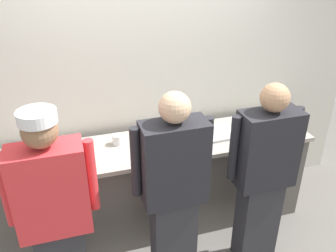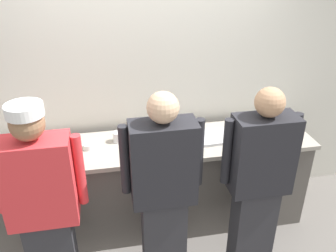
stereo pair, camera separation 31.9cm
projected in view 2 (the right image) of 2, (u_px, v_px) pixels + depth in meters
ground_plane at (161, 246)px, 3.35m from camera, size 9.00×9.00×0.00m
wall_back at (146, 71)px, 3.38m from camera, size 4.63×0.10×2.92m
prep_counter at (155, 185)px, 3.44m from camera, size 2.95×0.65×0.92m
chef_near_left at (44, 208)px, 2.47m from camera, size 0.61×0.24×1.69m
chef_center at (164, 190)px, 2.66m from camera, size 0.62×0.24×1.69m
chef_far_right at (258, 181)px, 2.79m from camera, size 0.61×0.24×1.67m
plate_stack_front at (43, 156)px, 3.00m from camera, size 0.21×0.21×0.05m
plate_stack_rear at (21, 146)px, 3.09m from camera, size 0.23×0.23×0.10m
mixing_bowl_steel at (277, 130)px, 3.33m from camera, size 0.30×0.30×0.12m
sheet_tray at (211, 137)px, 3.31m from camera, size 0.52×0.31×0.02m
squeeze_bottle_primary at (65, 146)px, 3.01m from camera, size 0.05×0.05×0.20m
ramekin_red_sauce at (251, 136)px, 3.30m from camera, size 0.10×0.10×0.05m
ramekin_yellow_sauce at (88, 146)px, 3.13m from camera, size 0.09×0.09×0.05m
deli_cup at (118, 137)px, 3.24m from camera, size 0.09×0.09×0.09m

